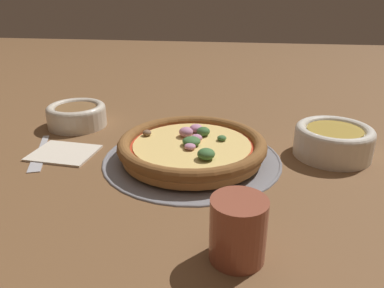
{
  "coord_description": "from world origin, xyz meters",
  "views": [
    {
      "loc": [
        -0.08,
        0.61,
        0.29
      ],
      "look_at": [
        0.0,
        0.0,
        0.03
      ],
      "focal_mm": 35.0,
      "sensor_mm": 36.0,
      "label": 1
    }
  ],
  "objects": [
    {
      "name": "ground_plane",
      "position": [
        0.0,
        0.0,
        0.0
      ],
      "size": [
        3.0,
        3.0,
        0.0
      ],
      "primitive_type": "plane",
      "color": "brown"
    },
    {
      "name": "pizza_tray",
      "position": [
        0.0,
        0.0,
        0.0
      ],
      "size": [
        0.32,
        0.32,
        0.01
      ],
      "color": "gray",
      "rests_on": "ground_plane"
    },
    {
      "name": "pizza",
      "position": [
        -0.0,
        -0.0,
        0.02
      ],
      "size": [
        0.27,
        0.27,
        0.04
      ],
      "color": "#BC7F42",
      "rests_on": "pizza_tray"
    },
    {
      "name": "bowl_near",
      "position": [
        -0.25,
        -0.05,
        0.03
      ],
      "size": [
        0.14,
        0.14,
        0.06
      ],
      "color": "silver",
      "rests_on": "ground_plane"
    },
    {
      "name": "bowl_far",
      "position": [
        0.28,
        -0.14,
        0.03
      ],
      "size": [
        0.13,
        0.13,
        0.05
      ],
      "color": "beige",
      "rests_on": "ground_plane"
    },
    {
      "name": "drinking_cup",
      "position": [
        -0.09,
        0.25,
        0.04
      ],
      "size": [
        0.06,
        0.06,
        0.08
      ],
      "color": "brown",
      "rests_on": "ground_plane"
    },
    {
      "name": "napkin",
      "position": [
        0.24,
        0.01,
        0.0
      ],
      "size": [
        0.12,
        0.1,
        0.01
      ],
      "rotation": [
        0.0,
        0.0,
        -0.09
      ],
      "color": "beige",
      "rests_on": "ground_plane"
    },
    {
      "name": "fork",
      "position": [
        0.28,
        0.02,
        0.0
      ],
      "size": [
        0.08,
        0.16,
        0.0
      ],
      "rotation": [
        0.0,
        0.0,
        8.22
      ],
      "color": "#B7B7BC",
      "rests_on": "ground_plane"
    }
  ]
}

